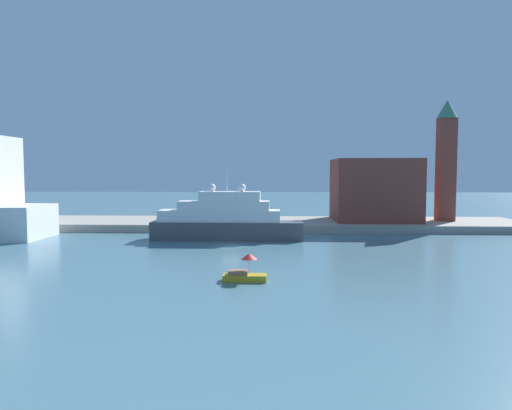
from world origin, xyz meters
name	(u,v)px	position (x,y,z in m)	size (l,w,h in m)	color
ground	(231,247)	(0.00, 0.00, 0.00)	(400.00, 400.00, 0.00)	slate
quay_dock	(243,224)	(0.00, 25.35, 0.70)	(110.00, 18.70, 1.41)	gray
large_yacht	(225,220)	(-1.68, 7.71, 3.15)	(24.66, 4.54, 11.40)	#4C4C51
small_motorboat	(245,273)	(3.47, -22.13, 0.87)	(4.40, 1.67, 2.82)	#B7991E
harbor_building	(374,190)	(26.31, 26.50, 7.53)	(16.08, 14.72, 12.25)	brown
bell_tower	(446,156)	(40.22, 26.22, 14.25)	(4.11, 4.11, 23.77)	brown
parked_car	(168,219)	(-13.94, 20.24, 2.08)	(4.46, 1.67, 1.57)	silver
person_figure	(182,219)	(-10.78, 18.15, 2.22)	(0.36, 0.36, 1.76)	maroon
mooring_bollard	(251,223)	(2.09, 17.51, 1.72)	(0.49, 0.49, 0.63)	black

